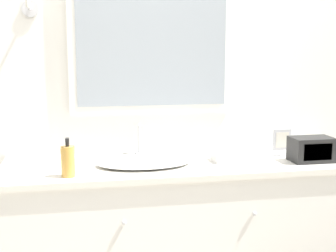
{
  "coord_description": "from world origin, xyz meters",
  "views": [
    {
      "loc": [
        -0.53,
        -2.1,
        1.46
      ],
      "look_at": [
        -0.06,
        0.32,
        1.06
      ],
      "focal_mm": 50.0,
      "sensor_mm": 36.0,
      "label": 1
    }
  ],
  "objects_px": {
    "soap_bottle": "(68,161)",
    "picture_frame": "(282,140)",
    "sink_basin": "(144,161)",
    "appliance_box": "(312,149)"
  },
  "relations": [
    {
      "from": "sink_basin",
      "to": "picture_frame",
      "type": "relative_size",
      "value": 3.9
    },
    {
      "from": "soap_bottle",
      "to": "appliance_box",
      "type": "xyz_separation_m",
      "value": [
        1.3,
        0.07,
        -0.01
      ]
    },
    {
      "from": "picture_frame",
      "to": "sink_basin",
      "type": "bearing_deg",
      "value": -167.08
    },
    {
      "from": "sink_basin",
      "to": "appliance_box",
      "type": "relative_size",
      "value": 2.23
    },
    {
      "from": "soap_bottle",
      "to": "picture_frame",
      "type": "height_order",
      "value": "soap_bottle"
    },
    {
      "from": "sink_basin",
      "to": "appliance_box",
      "type": "xyz_separation_m",
      "value": [
        0.91,
        -0.1,
        0.05
      ]
    },
    {
      "from": "sink_basin",
      "to": "appliance_box",
      "type": "bearing_deg",
      "value": -6.25
    },
    {
      "from": "appliance_box",
      "to": "picture_frame",
      "type": "bearing_deg",
      "value": 96.82
    },
    {
      "from": "sink_basin",
      "to": "soap_bottle",
      "type": "bearing_deg",
      "value": -156.75
    },
    {
      "from": "soap_bottle",
      "to": "picture_frame",
      "type": "distance_m",
      "value": 1.31
    }
  ]
}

